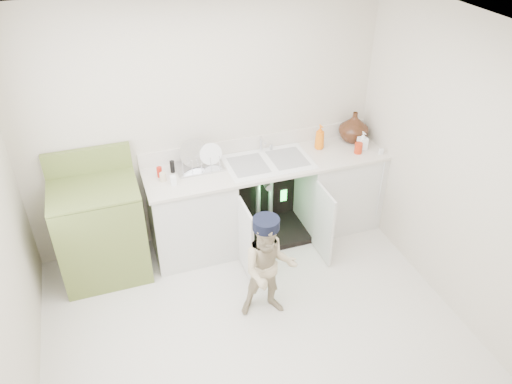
% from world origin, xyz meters
% --- Properties ---
extents(ground, '(3.50, 3.50, 0.00)m').
position_xyz_m(ground, '(0.00, 0.00, 0.00)').
color(ground, '#B9AFA2').
rests_on(ground, ground).
extents(room_shell, '(6.00, 5.50, 1.26)m').
position_xyz_m(room_shell, '(0.00, 0.00, 1.25)').
color(room_shell, beige).
rests_on(room_shell, ground).
extents(counter_run, '(2.44, 1.02, 1.22)m').
position_xyz_m(counter_run, '(0.58, 1.21, 0.47)').
color(counter_run, silver).
rests_on(counter_run, ground).
extents(avocado_stove, '(0.78, 0.65, 1.21)m').
position_xyz_m(avocado_stove, '(-1.12, 1.18, 0.50)').
color(avocado_stove, olive).
rests_on(avocado_stove, ground).
extents(repair_worker, '(0.71, 0.93, 1.01)m').
position_xyz_m(repair_worker, '(0.18, 0.17, 0.51)').
color(repair_worker, '#C6B38E').
rests_on(repair_worker, ground).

